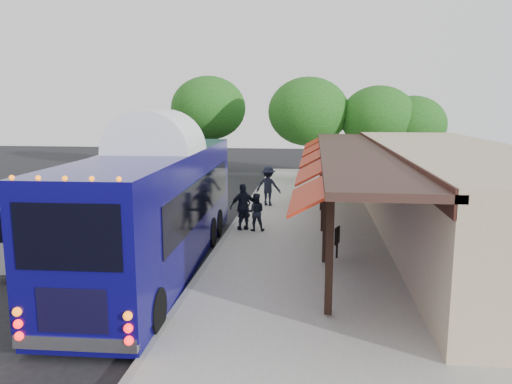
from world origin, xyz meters
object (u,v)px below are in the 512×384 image
at_px(ped_b, 256,212).
at_px(sign_board, 337,237).
at_px(coach_bus, 158,202).
at_px(ped_a, 244,209).
at_px(ped_c, 243,207).
at_px(ped_d, 268,186).
at_px(city_bus, 91,199).

bearing_deg(ped_b, sign_board, 127.51).
relative_size(coach_bus, sign_board, 11.91).
bearing_deg(ped_b, ped_a, -33.21).
bearing_deg(coach_bus, ped_c, 64.03).
bearing_deg(sign_board, ped_d, 128.97).
height_order(ped_a, ped_d, ped_d).
height_order(ped_c, sign_board, ped_c).
bearing_deg(coach_bus, city_bus, 138.06).
bearing_deg(ped_d, city_bus, 58.97).
bearing_deg(ped_b, ped_d, -95.47).
bearing_deg(ped_d, ped_c, 96.72).
height_order(coach_bus, ped_a, coach_bus).
bearing_deg(ped_c, city_bus, -8.40).
xyz_separation_m(coach_bus, ped_b, (2.55, 4.45, -1.22)).
height_order(coach_bus, ped_c, coach_bus).
bearing_deg(sign_board, ped_c, 155.51).
height_order(city_bus, ped_b, city_bus).
height_order(coach_bus, sign_board, coach_bus).
height_order(ped_a, ped_b, ped_a).
height_order(city_bus, ped_d, city_bus).
relative_size(city_bus, sign_board, 10.17).
relative_size(ped_b, ped_c, 0.81).
distance_m(city_bus, ped_a, 5.97).
relative_size(ped_c, ped_d, 0.95).
bearing_deg(ped_c, ped_b, 146.36).
xyz_separation_m(city_bus, ped_c, (5.72, 1.44, -0.47)).
relative_size(ped_a, ped_c, 0.85).
bearing_deg(sign_board, ped_b, 152.01).
bearing_deg(ped_d, coach_bus, 87.67).
xyz_separation_m(ped_d, sign_board, (3.05, -8.53, -0.27)).
bearing_deg(coach_bus, ped_b, 58.45).
bearing_deg(coach_bus, ped_a, 64.81).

